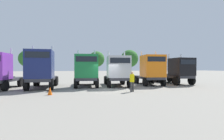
{
  "coord_description": "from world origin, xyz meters",
  "views": [
    {
      "loc": [
        -3.39,
        -16.39,
        2.14
      ],
      "look_at": [
        1.33,
        3.57,
        1.87
      ],
      "focal_mm": 27.16,
      "sensor_mm": 36.0,
      "label": 1
    }
  ],
  "objects_px": {
    "semi_truck_silver": "(118,71)",
    "semi_truck_orange": "(151,70)",
    "semi_truck_navy": "(41,69)",
    "visitor_in_hivis": "(132,80)",
    "semi_truck_black": "(178,71)",
    "traffic_cone_mid": "(50,91)",
    "semi_truck_green": "(86,70)"
  },
  "relations": [
    {
      "from": "traffic_cone_mid",
      "to": "semi_truck_navy",
      "type": "bearing_deg",
      "value": 107.5
    },
    {
      "from": "semi_truck_navy",
      "to": "semi_truck_green",
      "type": "distance_m",
      "value": 4.65
    },
    {
      "from": "semi_truck_silver",
      "to": "semi_truck_orange",
      "type": "distance_m",
      "value": 4.36
    },
    {
      "from": "semi_truck_silver",
      "to": "semi_truck_orange",
      "type": "relative_size",
      "value": 1.02
    },
    {
      "from": "semi_truck_navy",
      "to": "semi_truck_orange",
      "type": "bearing_deg",
      "value": 93.97
    },
    {
      "from": "semi_truck_orange",
      "to": "semi_truck_black",
      "type": "distance_m",
      "value": 4.07
    },
    {
      "from": "semi_truck_navy",
      "to": "visitor_in_hivis",
      "type": "bearing_deg",
      "value": 64.18
    },
    {
      "from": "semi_truck_navy",
      "to": "visitor_in_hivis",
      "type": "height_order",
      "value": "semi_truck_navy"
    },
    {
      "from": "semi_truck_black",
      "to": "semi_truck_orange",
      "type": "bearing_deg",
      "value": -85.6
    },
    {
      "from": "semi_truck_navy",
      "to": "semi_truck_silver",
      "type": "distance_m",
      "value": 8.09
    },
    {
      "from": "semi_truck_green",
      "to": "semi_truck_orange",
      "type": "xyz_separation_m",
      "value": [
        7.83,
        0.01,
        0.05
      ]
    },
    {
      "from": "semi_truck_green",
      "to": "traffic_cone_mid",
      "type": "bearing_deg",
      "value": -28.9
    },
    {
      "from": "semi_truck_navy",
      "to": "semi_truck_silver",
      "type": "height_order",
      "value": "semi_truck_navy"
    },
    {
      "from": "semi_truck_navy",
      "to": "semi_truck_green",
      "type": "xyz_separation_m",
      "value": [
        4.59,
        0.71,
        -0.14
      ]
    },
    {
      "from": "semi_truck_green",
      "to": "semi_truck_silver",
      "type": "height_order",
      "value": "semi_truck_green"
    },
    {
      "from": "semi_truck_orange",
      "to": "visitor_in_hivis",
      "type": "xyz_separation_m",
      "value": [
        -4.2,
        -4.81,
        -0.86
      ]
    },
    {
      "from": "semi_truck_navy",
      "to": "visitor_in_hivis",
      "type": "relative_size",
      "value": 3.5
    },
    {
      "from": "semi_truck_navy",
      "to": "semi_truck_silver",
      "type": "relative_size",
      "value": 1.03
    },
    {
      "from": "semi_truck_silver",
      "to": "visitor_in_hivis",
      "type": "bearing_deg",
      "value": 8.27
    },
    {
      "from": "semi_truck_green",
      "to": "semi_truck_orange",
      "type": "height_order",
      "value": "semi_truck_orange"
    },
    {
      "from": "semi_truck_navy",
      "to": "semi_truck_green",
      "type": "relative_size",
      "value": 1.03
    },
    {
      "from": "semi_truck_navy",
      "to": "semi_truck_orange",
      "type": "height_order",
      "value": "semi_truck_navy"
    },
    {
      "from": "semi_truck_green",
      "to": "traffic_cone_mid",
      "type": "xyz_separation_m",
      "value": [
        -3.27,
        -4.92,
        -1.55
      ]
    },
    {
      "from": "semi_truck_silver",
      "to": "traffic_cone_mid",
      "type": "xyz_separation_m",
      "value": [
        -6.75,
        -4.52,
        -1.48
      ]
    },
    {
      "from": "semi_truck_navy",
      "to": "traffic_cone_mid",
      "type": "bearing_deg",
      "value": 18.14
    },
    {
      "from": "traffic_cone_mid",
      "to": "semi_truck_black",
      "type": "bearing_deg",
      "value": 19.48
    },
    {
      "from": "traffic_cone_mid",
      "to": "semi_truck_silver",
      "type": "bearing_deg",
      "value": 33.83
    },
    {
      "from": "semi_truck_navy",
      "to": "semi_truck_black",
      "type": "distance_m",
      "value": 16.5
    },
    {
      "from": "semi_truck_silver",
      "to": "semi_truck_black",
      "type": "xyz_separation_m",
      "value": [
        8.38,
        0.83,
        -0.02
      ]
    },
    {
      "from": "semi_truck_black",
      "to": "traffic_cone_mid",
      "type": "distance_m",
      "value": 16.12
    },
    {
      "from": "semi_truck_green",
      "to": "semi_truck_black",
      "type": "bearing_deg",
      "value": 96.79
    },
    {
      "from": "visitor_in_hivis",
      "to": "semi_truck_black",
      "type": "bearing_deg",
      "value": -88.63
    }
  ]
}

